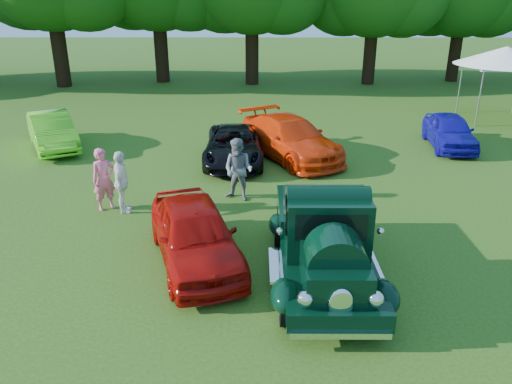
{
  "coord_description": "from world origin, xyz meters",
  "views": [
    {
      "loc": [
        -0.41,
        -10.05,
        5.83
      ],
      "look_at": [
        -0.46,
        1.64,
        1.1
      ],
      "focal_mm": 35.0,
      "sensor_mm": 36.0,
      "label": 1
    }
  ],
  "objects_px": {
    "back_car_lime": "(52,131)",
    "back_car_black": "(234,145)",
    "back_car_orange": "(290,138)",
    "canopy_tent": "(506,56)",
    "spectator_white": "(121,182)",
    "back_car_blue": "(450,131)",
    "red_convertible": "(195,233)",
    "spectator_grey": "(238,170)",
    "spectator_pink": "(104,179)",
    "hero_pickup": "(324,240)"
  },
  "relations": [
    {
      "from": "back_car_orange",
      "to": "back_car_blue",
      "type": "height_order",
      "value": "back_car_orange"
    },
    {
      "from": "hero_pickup",
      "to": "back_car_black",
      "type": "xyz_separation_m",
      "value": [
        -2.28,
        7.89,
        -0.24
      ]
    },
    {
      "from": "back_car_blue",
      "to": "canopy_tent",
      "type": "bearing_deg",
      "value": 55.19
    },
    {
      "from": "hero_pickup",
      "to": "spectator_grey",
      "type": "bearing_deg",
      "value": 114.78
    },
    {
      "from": "back_car_blue",
      "to": "spectator_pink",
      "type": "distance_m",
      "value": 13.46
    },
    {
      "from": "back_car_black",
      "to": "back_car_lime",
      "type": "bearing_deg",
      "value": 166.49
    },
    {
      "from": "hero_pickup",
      "to": "spectator_white",
      "type": "bearing_deg",
      "value": 146.91
    },
    {
      "from": "spectator_pink",
      "to": "spectator_grey",
      "type": "distance_m",
      "value": 3.84
    },
    {
      "from": "back_car_lime",
      "to": "spectator_pink",
      "type": "relative_size",
      "value": 2.34
    },
    {
      "from": "red_convertible",
      "to": "back_car_black",
      "type": "xyz_separation_m",
      "value": [
        0.57,
        7.28,
        -0.1
      ]
    },
    {
      "from": "back_car_black",
      "to": "spectator_pink",
      "type": "height_order",
      "value": "spectator_pink"
    },
    {
      "from": "spectator_pink",
      "to": "spectator_white",
      "type": "relative_size",
      "value": 1.01
    },
    {
      "from": "back_car_lime",
      "to": "back_car_black",
      "type": "distance_m",
      "value": 7.45
    },
    {
      "from": "red_convertible",
      "to": "spectator_grey",
      "type": "xyz_separation_m",
      "value": [
        0.86,
        3.71,
        0.22
      ]
    },
    {
      "from": "hero_pickup",
      "to": "back_car_orange",
      "type": "relative_size",
      "value": 0.99
    },
    {
      "from": "back_car_black",
      "to": "canopy_tent",
      "type": "relative_size",
      "value": 0.93
    },
    {
      "from": "spectator_grey",
      "to": "spectator_white",
      "type": "distance_m",
      "value": 3.35
    },
    {
      "from": "red_convertible",
      "to": "back_car_lime",
      "type": "bearing_deg",
      "value": 108.85
    },
    {
      "from": "canopy_tent",
      "to": "spectator_pink",
      "type": "bearing_deg",
      "value": -145.71
    },
    {
      "from": "back_car_black",
      "to": "back_car_blue",
      "type": "xyz_separation_m",
      "value": [
        8.48,
        1.9,
        0.04
      ]
    },
    {
      "from": "back_car_lime",
      "to": "back_car_orange",
      "type": "bearing_deg",
      "value": -35.71
    },
    {
      "from": "spectator_pink",
      "to": "back_car_lime",
      "type": "bearing_deg",
      "value": 88.82
    },
    {
      "from": "back_car_lime",
      "to": "spectator_grey",
      "type": "distance_m",
      "value": 9.19
    },
    {
      "from": "spectator_grey",
      "to": "canopy_tent",
      "type": "distance_m",
      "value": 15.93
    },
    {
      "from": "spectator_white",
      "to": "back_car_orange",
      "type": "bearing_deg",
      "value": -55.04
    },
    {
      "from": "red_convertible",
      "to": "back_car_orange",
      "type": "bearing_deg",
      "value": 53.44
    },
    {
      "from": "red_convertible",
      "to": "canopy_tent",
      "type": "relative_size",
      "value": 0.87
    },
    {
      "from": "back_car_blue",
      "to": "red_convertible",
      "type": "bearing_deg",
      "value": -129.27
    },
    {
      "from": "spectator_white",
      "to": "red_convertible",
      "type": "bearing_deg",
      "value": -149.89
    },
    {
      "from": "back_car_black",
      "to": "spectator_white",
      "type": "relative_size",
      "value": 2.51
    },
    {
      "from": "hero_pickup",
      "to": "red_convertible",
      "type": "bearing_deg",
      "value": 167.98
    },
    {
      "from": "red_convertible",
      "to": "spectator_grey",
      "type": "relative_size",
      "value": 2.25
    },
    {
      "from": "back_car_orange",
      "to": "spectator_pink",
      "type": "distance_m",
      "value": 7.33
    },
    {
      "from": "back_car_blue",
      "to": "spectator_pink",
      "type": "xyz_separation_m",
      "value": [
        -11.96,
        -6.17,
        0.24
      ]
    },
    {
      "from": "spectator_pink",
      "to": "spectator_grey",
      "type": "bearing_deg",
      "value": -22.99
    },
    {
      "from": "back_car_blue",
      "to": "spectator_pink",
      "type": "relative_size",
      "value": 2.15
    },
    {
      "from": "back_car_blue",
      "to": "spectator_pink",
      "type": "height_order",
      "value": "spectator_pink"
    },
    {
      "from": "back_car_orange",
      "to": "spectator_grey",
      "type": "relative_size",
      "value": 2.75
    },
    {
      "from": "spectator_white",
      "to": "spectator_grey",
      "type": "bearing_deg",
      "value": -84.23
    },
    {
      "from": "red_convertible",
      "to": "back_car_lime",
      "type": "distance_m",
      "value": 11.17
    },
    {
      "from": "back_car_orange",
      "to": "canopy_tent",
      "type": "distance_m",
      "value": 12.19
    },
    {
      "from": "back_car_orange",
      "to": "spectator_grey",
      "type": "bearing_deg",
      "value": -142.02
    },
    {
      "from": "back_car_black",
      "to": "spectator_white",
      "type": "xyz_separation_m",
      "value": [
        -2.93,
        -4.49,
        0.27
      ]
    },
    {
      "from": "red_convertible",
      "to": "back_car_blue",
      "type": "distance_m",
      "value": 12.89
    },
    {
      "from": "back_car_blue",
      "to": "back_car_lime",
      "type": "bearing_deg",
      "value": -173.83
    },
    {
      "from": "back_car_black",
      "to": "spectator_grey",
      "type": "xyz_separation_m",
      "value": [
        0.29,
        -3.57,
        0.32
      ]
    },
    {
      "from": "back_car_black",
      "to": "back_car_orange",
      "type": "height_order",
      "value": "back_car_orange"
    },
    {
      "from": "hero_pickup",
      "to": "back_car_blue",
      "type": "distance_m",
      "value": 11.58
    },
    {
      "from": "spectator_white",
      "to": "back_car_black",
      "type": "bearing_deg",
      "value": -43.32
    },
    {
      "from": "back_car_lime",
      "to": "back_car_blue",
      "type": "relative_size",
      "value": 1.09
    }
  ]
}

